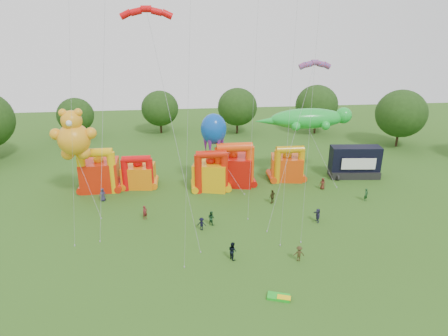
{
  "coord_description": "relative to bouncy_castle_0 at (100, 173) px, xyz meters",
  "views": [
    {
      "loc": [
        -3.68,
        -26.37,
        23.69
      ],
      "look_at": [
        1.11,
        18.0,
        6.49
      ],
      "focal_mm": 32.0,
      "sensor_mm": 36.0,
      "label": 1
    }
  ],
  "objects": [
    {
      "name": "bouncy_castle_4",
      "position": [
        27.64,
        0.83,
        -0.33
      ],
      "size": [
        5.18,
        4.42,
        5.72
      ],
      "color": "#E0440C",
      "rests_on": "ground"
    },
    {
      "name": "spectator_4",
      "position": [
        23.65,
        -7.1,
        -1.54
      ],
      "size": [
        1.2,
        1.07,
        1.95
      ],
      "primitive_type": "imported",
      "rotation": [
        0.0,
        0.0,
        3.79
      ],
      "color": "#383116",
      "rests_on": "ground"
    },
    {
      "name": "spectator_7",
      "position": [
        36.45,
        -7.72,
        -1.63
      ],
      "size": [
        0.78,
        0.71,
        1.78
      ],
      "primitive_type": "imported",
      "rotation": [
        0.0,
        0.0,
        0.58
      ],
      "color": "#1A411E",
      "rests_on": "ground"
    },
    {
      "name": "folded_kite_bundle",
      "position": [
        20.06,
        -26.11,
        -2.38
      ],
      "size": [
        2.22,
        1.59,
        0.31
      ],
      "color": "green",
      "rests_on": "ground"
    },
    {
      "name": "teddy_bear_kite",
      "position": [
        -1.01,
        -4.66,
        2.94
      ],
      "size": [
        6.75,
        8.61,
        12.65
      ],
      "color": "orange",
      "rests_on": "ground"
    },
    {
      "name": "bouncy_castle_2",
      "position": [
        15.84,
        -1.5,
        -0.15
      ],
      "size": [
        5.51,
        4.82,
        6.22
      ],
      "color": "#ECA90C",
      "rests_on": "ground"
    },
    {
      "name": "ground",
      "position": [
        15.71,
        -28.1,
        -2.52
      ],
      "size": [
        160.0,
        160.0,
        0.0
      ],
      "primitive_type": "plane",
      "color": "#325A19",
      "rests_on": "ground"
    },
    {
      "name": "spectator_8",
      "position": [
        16.68,
        -19.52,
        -1.54
      ],
      "size": [
        1.08,
        1.18,
        1.95
      ],
      "primitive_type": "imported",
      "rotation": [
        0.0,
        0.0,
        2.04
      ],
      "color": "black",
      "rests_on": "ground"
    },
    {
      "name": "octopus_kite",
      "position": [
        17.58,
        -1.36,
        2.6
      ],
      "size": [
        5.88,
        5.74,
        10.92
      ],
      "color": "#0B44AE",
      "rests_on": "ground"
    },
    {
      "name": "spectator_2",
      "position": [
        15.06,
        -12.06,
        -1.62
      ],
      "size": [
        1.1,
        1.09,
        1.79
      ],
      "primitive_type": "imported",
      "rotation": [
        0.0,
        0.0,
        2.4
      ],
      "color": "#194022",
      "rests_on": "ground"
    },
    {
      "name": "bouncy_castle_3",
      "position": [
        19.26,
        0.03,
        0.06
      ],
      "size": [
        6.52,
        5.64,
        6.83
      ],
      "color": "red",
      "rests_on": "ground"
    },
    {
      "name": "bouncy_castle_0",
      "position": [
        0.0,
        0.0,
        0.0
      ],
      "size": [
        5.37,
        4.37,
        6.64
      ],
      "color": "red",
      "rests_on": "ground"
    },
    {
      "name": "gecko_kite",
      "position": [
        31.55,
        0.73,
        4.06
      ],
      "size": [
        14.76,
        7.63,
        10.85
      ],
      "color": "green",
      "rests_on": "ground"
    },
    {
      "name": "spectator_1",
      "position": [
        7.03,
        -9.79,
        -1.62
      ],
      "size": [
        0.78,
        0.75,
        1.79
      ],
      "primitive_type": "imported",
      "rotation": [
        0.0,
        0.0,
        0.68
      ],
      "color": "maroon",
      "rests_on": "ground"
    },
    {
      "name": "spectator_6",
      "position": [
        31.89,
        -3.36,
        -1.66
      ],
      "size": [
        1.0,
        0.88,
        1.72
      ],
      "primitive_type": "imported",
      "rotation": [
        0.0,
        0.0,
        5.78
      ],
      "color": "#522317",
      "rests_on": "ground"
    },
    {
      "name": "spectator_0",
      "position": [
        0.94,
        -3.95,
        -1.6
      ],
      "size": [
        0.96,
        0.68,
        1.83
      ],
      "primitive_type": "imported",
      "rotation": [
        0.0,
        0.0,
        0.12
      ],
      "color": "#292742",
      "rests_on": "ground"
    },
    {
      "name": "stage_trailer",
      "position": [
        38.35,
        0.87,
        -0.16
      ],
      "size": [
        7.75,
        3.54,
        4.91
      ],
      "color": "black",
      "rests_on": "ground"
    },
    {
      "name": "diamond_kites",
      "position": [
        16.53,
        -13.11,
        14.14
      ],
      "size": [
        27.45,
        15.86,
        41.93
      ],
      "color": "red",
      "rests_on": "ground"
    },
    {
      "name": "tree_ring",
      "position": [
        14.54,
        -27.49,
        3.74
      ],
      "size": [
        122.61,
        124.7,
        12.07
      ],
      "color": "#352314",
      "rests_on": "ground"
    },
    {
      "name": "spectator_5",
      "position": [
        27.99,
        -12.76,
        -1.64
      ],
      "size": [
        0.56,
        1.64,
        1.76
      ],
      "primitive_type": "imported",
      "rotation": [
        0.0,
        0.0,
        4.74
      ],
      "color": "#292843",
      "rests_on": "ground"
    },
    {
      "name": "spectator_9",
      "position": [
        23.41,
        -20.58,
        -1.67
      ],
      "size": [
        1.16,
        0.75,
        1.69
      ],
      "primitive_type": "imported",
      "rotation": [
        0.0,
        0.0,
        3.03
      ],
      "color": "#382E16",
      "rests_on": "ground"
    },
    {
      "name": "bouncy_castle_1",
      "position": [
        5.4,
        0.45,
        -0.53
      ],
      "size": [
        4.88,
        4.1,
        5.16
      ],
      "color": "orange",
      "rests_on": "ground"
    },
    {
      "name": "spectator_3",
      "position": [
        13.84,
        -13.23,
        -1.72
      ],
      "size": [
        1.13,
        0.81,
        1.59
      ],
      "primitive_type": "imported",
      "rotation": [
        0.0,
        0.0,
        2.91
      ],
      "color": "black",
      "rests_on": "ground"
    },
    {
      "name": "parafoil_kites",
      "position": [
        14.09,
        -11.2,
        9.51
      ],
      "size": [
        27.89,
        15.08,
        32.09
      ],
      "color": "red",
      "rests_on": "ground"
    }
  ]
}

